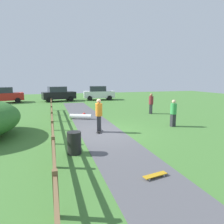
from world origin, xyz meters
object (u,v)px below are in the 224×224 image
Objects in this scene: skater_riding at (99,114)px; parked_car_white at (99,93)px; bystander_maroon at (151,103)px; skater_fallen at (81,116)px; parked_car_black at (59,94)px; parked_car_red at (4,95)px; bystander_green at (173,112)px; skateboard_loose at (155,175)px; trash_bin at (74,143)px.

parked_car_white is (3.90, 16.61, -0.10)m from skater_riding.
bystander_maroon is at bearing -81.97° from parked_car_white.
skater_riding is 1.15× the size of skater_fallen.
skater_fallen is (-0.43, 3.99, -0.86)m from skater_riding.
skater_riding reaches higher than bystander_maroon.
parked_car_black is at bearing -179.84° from parked_car_white.
bystander_maroon is 18.15m from parked_car_red.
bystander_green is 20.90m from parked_car_red.
skater_fallen is 0.93× the size of bystander_maroon.
skater_riding reaches higher than skateboard_loose.
bystander_green is 0.97× the size of bystander_maroon.
parked_car_white is 5.41m from parked_car_black.
parked_car_red is at bearing 127.38° from bystander_green.
parked_car_white is at bearing 76.80° from skater_riding.
parked_car_red reaches higher than skateboard_loose.
skateboard_loose is 11.36m from bystander_maroon.
parked_car_red reaches higher than skater_fallen.
bystander_maroon is at bearing -41.74° from parked_car_red.
parked_car_white reaches higher than skater_riding.
parked_car_red reaches higher than bystander_green.
parked_car_red reaches higher than trash_bin.
trash_bin reaches higher than skateboard_loose.
skater_fallen is 13.37m from parked_car_white.
skater_fallen is 14.70m from parked_car_red.
skateboard_loose is 0.47× the size of bystander_maroon.
parked_car_red is (-8.36, 22.16, 0.87)m from skateboard_loose.
bystander_maroon reaches higher than bystander_green.
parked_car_red is at bearing 110.68° from skateboard_loose.
bystander_green reaches higher than skateboard_loose.
bystander_green is 0.38× the size of parked_car_black.
skateboard_loose is 7.08m from bystander_green.
skater_riding reaches higher than bystander_green.
parked_car_black is (-6.26, 16.61, 0.03)m from bystander_green.
parked_car_black is (-5.41, -0.02, 0.00)m from parked_car_white.
parked_car_white reaches higher than skateboard_loose.
skateboard_loose is 22.26m from parked_car_black.
trash_bin is at bearing -100.50° from skater_fallen.
bystander_green is at bearing -87.07° from parked_car_white.
bystander_maroon is 0.39× the size of parked_car_red.
skateboard_loose is 23.70m from parked_car_red.
skater_riding is at bearing -84.77° from parked_car_black.
parked_car_white is at bearing 81.10° from skateboard_loose.
bystander_maroon is at bearing 62.78° from skateboard_loose.
skater_riding is 18.40m from parked_car_red.
parked_car_red is (-7.51, 12.61, 0.76)m from skater_fallen.
skater_fallen is (1.26, 6.82, -0.25)m from trash_bin.
skater_riding is (1.69, 2.83, 0.61)m from trash_bin.
bystander_maroon reaches higher than skater_fallen.
parked_car_white reaches higher than bystander_maroon.
skater_fallen is 0.36× the size of parked_car_black.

